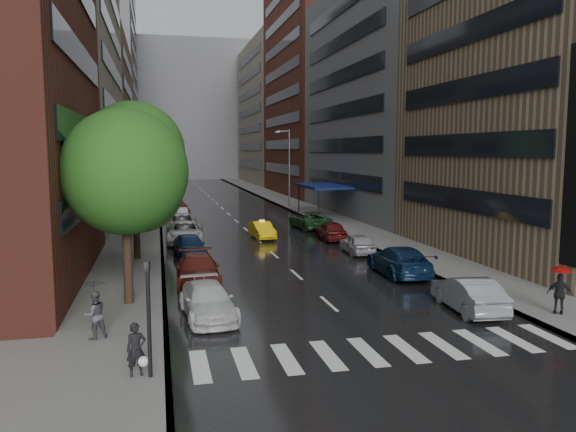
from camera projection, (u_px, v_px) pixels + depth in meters
name	position (u px, v px, depth m)	size (l,w,h in m)	color
ground	(361.00, 332.00, 20.96)	(220.00, 220.00, 0.00)	gray
road	(219.00, 205.00, 69.34)	(14.00, 140.00, 0.01)	black
sidewalk_left	(144.00, 206.00, 67.31)	(4.00, 140.00, 0.15)	gray
sidewalk_right	(289.00, 203.00, 71.35)	(4.00, 140.00, 0.15)	gray
crosswalk	(387.00, 350.00, 19.07)	(13.15, 2.80, 0.01)	silver
buildings_left	(94.00, 78.00, 72.60)	(8.00, 108.00, 38.00)	maroon
buildings_right	(321.00, 90.00, 77.42)	(8.05, 109.10, 36.00)	#937A5B
building_far	(187.00, 111.00, 133.25)	(40.00, 14.00, 32.00)	slate
tree_near	(125.00, 172.00, 23.75)	(5.36, 5.36, 8.54)	#382619
tree_mid	(134.00, 152.00, 33.69)	(6.09, 6.09, 9.70)	#382619
tree_far	(142.00, 159.00, 50.44)	(5.48, 5.48, 8.73)	#382619
taxi	(262.00, 230.00, 43.13)	(1.37, 3.93, 1.29)	yellow
parked_cars_left	(185.00, 232.00, 41.37)	(2.95, 41.87, 1.59)	silver
parked_cars_right	(354.00, 241.00, 37.29)	(2.96, 30.53, 1.60)	gray
ped_bag_walker	(137.00, 350.00, 16.47)	(0.69, 0.51, 1.60)	black
ped_black_umbrella	(94.00, 305.00, 19.67)	(1.04, 0.98, 2.09)	#48484C
ped_red_umbrella	(560.00, 286.00, 22.65)	(1.03, 0.90, 2.01)	black
traffic_light	(149.00, 308.00, 16.23)	(0.18, 0.15, 3.45)	black
street_lamp_left	(152.00, 172.00, 47.68)	(1.74, 0.22, 9.00)	gray
street_lamp_right	(289.00, 166.00, 65.66)	(1.74, 0.22, 9.00)	gray
awning	(323.00, 186.00, 56.47)	(4.00, 8.00, 3.12)	navy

